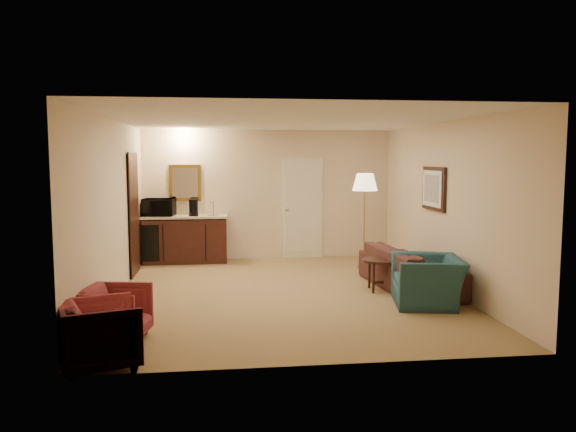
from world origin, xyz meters
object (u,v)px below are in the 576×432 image
at_px(sofa, 409,262).
at_px(coffee_maker, 194,208).
at_px(coffee_table, 389,275).
at_px(rose_chair_near, 115,311).
at_px(floor_lamp, 364,220).
at_px(microwave, 159,205).
at_px(rose_chair_far, 100,331).
at_px(waste_bin, 219,254).
at_px(wetbar_cabinet, 185,239).
at_px(teal_armchair, 428,273).

relative_size(sofa, coffee_maker, 6.82).
bearing_deg(coffee_table, rose_chair_near, -152.51).
distance_m(sofa, floor_lamp, 1.88).
xyz_separation_m(rose_chair_near, coffee_table, (3.77, 1.96, -0.10)).
distance_m(rose_chair_near, microwave, 4.83).
bearing_deg(rose_chair_far, microwave, -17.60).
height_order(rose_chair_far, floor_lamp, floor_lamp).
bearing_deg(waste_bin, rose_chair_near, -103.89).
bearing_deg(wetbar_cabinet, floor_lamp, -15.02).
distance_m(teal_armchair, coffee_table, 0.93).
relative_size(sofa, rose_chair_far, 3.01).
relative_size(wetbar_cabinet, floor_lamp, 0.93).
bearing_deg(rose_chair_near, coffee_maker, 2.43).
height_order(wetbar_cabinet, coffee_table, wetbar_cabinet).
relative_size(wetbar_cabinet, waste_bin, 4.98).
distance_m(coffee_table, coffee_maker, 4.19).
distance_m(teal_armchair, microwave, 5.50).
xyz_separation_m(rose_chair_far, floor_lamp, (3.85, 4.62, 0.52)).
height_order(sofa, teal_armchair, teal_armchair).
relative_size(wetbar_cabinet, sofa, 0.74).
relative_size(rose_chair_far, floor_lamp, 0.42).
height_order(rose_chair_near, coffee_table, rose_chair_near).
xyz_separation_m(rose_chair_far, microwave, (0.00, 5.56, 0.76)).
bearing_deg(coffee_maker, coffee_table, -39.17).
height_order(rose_chair_near, coffee_maker, coffee_maker).
xyz_separation_m(floor_lamp, coffee_maker, (-3.18, 0.83, 0.20)).
relative_size(teal_armchair, coffee_maker, 3.18).
bearing_deg(rose_chair_far, floor_lamp, -57.40).
bearing_deg(rose_chair_far, waste_bin, -29.51).
distance_m(floor_lamp, coffee_maker, 3.29).
bearing_deg(wetbar_cabinet, teal_armchair, -45.56).
height_order(teal_armchair, microwave, microwave).
distance_m(sofa, coffee_maker, 4.38).
bearing_deg(rose_chair_near, microwave, 10.64).
bearing_deg(rose_chair_near, coffee_table, -51.87).
height_order(floor_lamp, waste_bin, floor_lamp).
distance_m(rose_chair_near, waste_bin, 4.79).
bearing_deg(sofa, waste_bin, 42.45).
relative_size(rose_chair_near, floor_lamp, 0.39).
bearing_deg(teal_armchair, waste_bin, -129.94).
distance_m(sofa, rose_chair_near, 4.57).
distance_m(coffee_table, waste_bin, 3.75).
distance_m(wetbar_cabinet, waste_bin, 0.72).
bearing_deg(coffee_maker, sofa, -35.72).
xyz_separation_m(wetbar_cabinet, rose_chair_near, (-0.50, -4.72, -0.11)).
distance_m(rose_chair_near, floor_lamp, 5.45).
bearing_deg(rose_chair_far, sofa, -73.15).
height_order(sofa, floor_lamp, floor_lamp).
relative_size(wetbar_cabinet, coffee_table, 1.90).
bearing_deg(wetbar_cabinet, rose_chair_far, -95.18).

